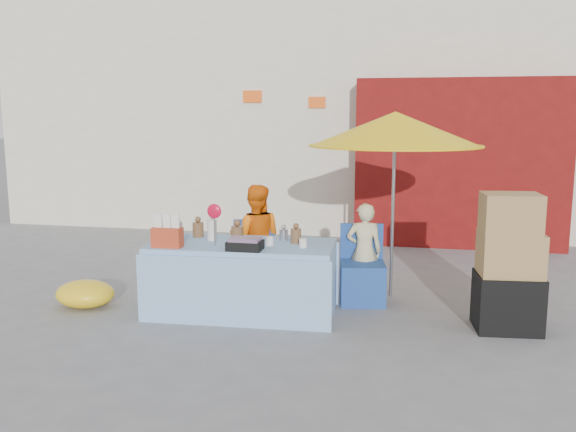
% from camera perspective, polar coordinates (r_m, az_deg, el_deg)
% --- Properties ---
extents(ground, '(80.00, 80.00, 0.00)m').
position_cam_1_polar(ground, '(6.16, -3.15, -10.07)').
color(ground, slate).
rests_on(ground, ground).
extents(backdrop, '(14.00, 8.00, 7.80)m').
position_cam_1_polar(backdrop, '(13.20, 7.62, 13.98)').
color(backdrop, silver).
rests_on(backdrop, ground).
extents(market_table, '(1.98, 1.00, 1.17)m').
position_cam_1_polar(market_table, '(6.39, -4.34, -5.74)').
color(market_table, '#8CB5E0').
rests_on(market_table, ground).
extents(chair_left, '(0.55, 0.54, 0.85)m').
position_cam_1_polar(chair_left, '(7.02, -3.31, -5.42)').
color(chair_left, '#204494').
rests_on(chair_left, ground).
extents(chair_right, '(0.55, 0.54, 0.85)m').
position_cam_1_polar(chair_right, '(6.81, 6.96, -5.94)').
color(chair_right, '#204494').
rests_on(chair_right, ground).
extents(vendor_orange, '(0.69, 0.57, 1.27)m').
position_cam_1_polar(vendor_orange, '(7.05, -3.04, -2.17)').
color(vendor_orange, orange).
rests_on(vendor_orange, ground).
extents(vendor_beige, '(0.44, 0.32, 1.09)m').
position_cam_1_polar(vendor_beige, '(6.87, 7.13, -3.30)').
color(vendor_beige, beige).
rests_on(vendor_beige, ground).
extents(umbrella, '(1.90, 1.90, 2.09)m').
position_cam_1_polar(umbrella, '(6.83, 10.00, 7.95)').
color(umbrella, gray).
rests_on(umbrella, ground).
extents(box_stack, '(0.64, 0.55, 1.33)m').
position_cam_1_polar(box_stack, '(6.20, 19.97, -4.59)').
color(box_stack, black).
rests_on(box_stack, ground).
extents(tarp_bundle, '(0.80, 0.73, 0.29)m').
position_cam_1_polar(tarp_bundle, '(6.98, -18.45, -6.93)').
color(tarp_bundle, yellow).
rests_on(tarp_bundle, ground).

